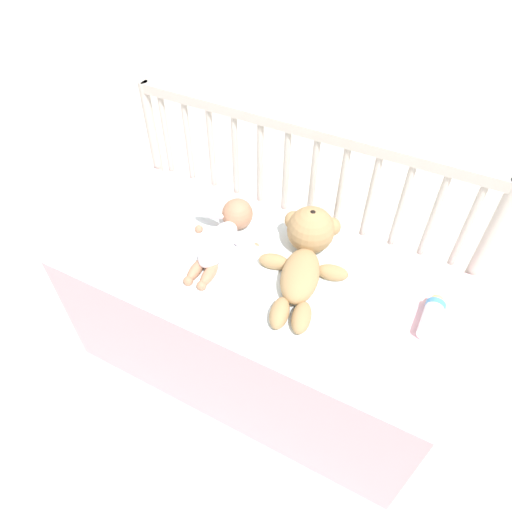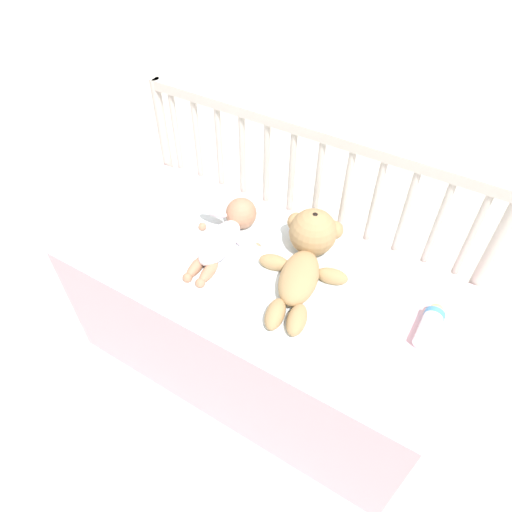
% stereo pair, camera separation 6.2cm
% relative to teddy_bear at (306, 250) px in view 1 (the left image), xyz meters
% --- Properties ---
extents(ground_plane, '(12.00, 12.00, 0.00)m').
position_rel_teddy_bear_xyz_m(ground_plane, '(-0.13, -0.10, -0.61)').
color(ground_plane, silver).
extents(crib_mattress, '(1.27, 0.60, 0.55)m').
position_rel_teddy_bear_xyz_m(crib_mattress, '(-0.13, -0.10, -0.34)').
color(crib_mattress, '#EDB7C6').
rests_on(crib_mattress, ground_plane).
extents(crib_rail, '(1.27, 0.04, 0.90)m').
position_rel_teddy_bear_xyz_m(crib_rail, '(-0.13, 0.22, 0.04)').
color(crib_rail, beige).
rests_on(crib_rail, ground_plane).
extents(blanket, '(0.81, 0.55, 0.01)m').
position_rel_teddy_bear_xyz_m(blanket, '(-0.11, -0.09, -0.06)').
color(blanket, white).
rests_on(blanket, crib_mattress).
extents(teddy_bear, '(0.29, 0.45, 0.16)m').
position_rel_teddy_bear_xyz_m(teddy_bear, '(0.00, 0.00, 0.00)').
color(teddy_bear, tan).
rests_on(teddy_bear, crib_mattress).
extents(baby, '(0.26, 0.38, 0.11)m').
position_rel_teddy_bear_xyz_m(baby, '(-0.28, -0.04, -0.02)').
color(baby, white).
rests_on(baby, crib_mattress).
extents(baby_bottle, '(0.06, 0.15, 0.06)m').
position_rel_teddy_bear_xyz_m(baby_bottle, '(0.41, -0.04, -0.03)').
color(baby_bottle, white).
rests_on(baby_bottle, crib_mattress).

